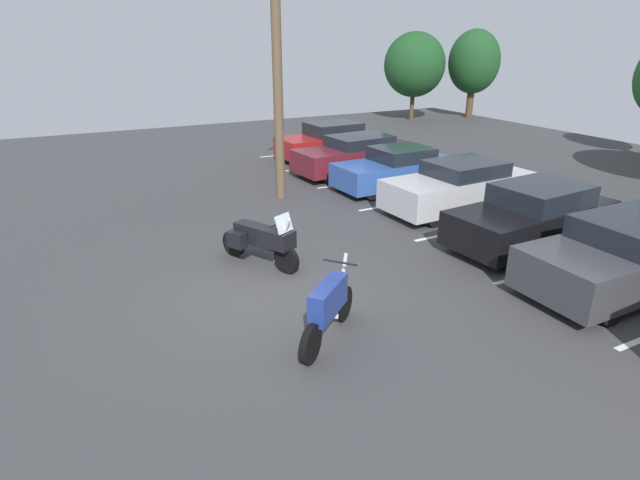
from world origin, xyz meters
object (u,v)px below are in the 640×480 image
Objects in this scene: motorcycle_touring at (261,239)px; car_red at (329,141)px; motorcycle_second at (328,307)px; car_blue at (396,169)px; car_silver at (460,187)px; car_black at (533,217)px; car_maroon at (356,155)px; utility_pole at (277,67)px; car_charcoal at (632,255)px.

car_red reaches higher than motorcycle_touring.
car_blue is (-7.35, 6.56, 0.06)m from motorcycle_second.
car_black reaches higher than car_silver.
car_maroon is 2.45m from car_blue.
car_maroon is (2.71, -0.28, -0.03)m from car_red.
car_red is 0.92× the size of car_silver.
car_red is 11.00m from car_black.
car_red is (-9.06, 6.60, 0.11)m from motorcycle_touring.
car_red is 6.85m from utility_pole.
motorcycle_second is at bearing -17.65° from utility_pole.
motorcycle_second is at bearing -99.52° from car_charcoal.
car_black reaches higher than car_blue.
car_maroon is (-9.79, 6.43, 0.09)m from motorcycle_second.
car_black is (11.00, -0.18, 0.01)m from car_red.
car_blue is 0.55× the size of utility_pole.
motorcycle_touring is at bearing -106.75° from car_black.
car_maroon is at bearing -179.83° from car_charcoal.
car_red is at bearing 179.05° from car_black.
car_charcoal is at bearing -1.05° from car_red.
car_black is at bearing 0.68° from car_maroon.
motorcycle_second is 0.39× the size of car_blue.
car_charcoal reaches higher than car_silver.
motorcycle_touring is at bearing -27.78° from utility_pole.
car_silver is 3.04m from car_black.
car_silver is 6.51m from utility_pole.
utility_pole is (-8.15, 2.59, 3.43)m from motorcycle_second.
utility_pole is (4.35, -4.12, 3.31)m from car_red.
car_maroon reaches higher than car_blue.
car_red is 0.90× the size of car_maroon.
car_silver is 0.61× the size of utility_pole.
motorcycle_touring reaches higher than motorcycle_second.
car_maroon reaches higher than motorcycle_touring.
car_silver is (2.82, 0.30, 0.05)m from car_blue.
utility_pole is at bearing 152.22° from motorcycle_touring.
car_black is at bearing 178.52° from car_charcoal.
motorcycle_second is at bearing -77.02° from car_black.
car_silver is (-4.53, 6.86, 0.10)m from motorcycle_second.
car_silver is 5.63m from car_charcoal.
car_charcoal is at bearing 54.55° from motorcycle_touring.
car_charcoal is (4.52, 6.35, 0.10)m from motorcycle_touring.
car_red is 0.90× the size of car_charcoal.
car_red is 1.02× the size of car_blue.
utility_pole is at bearing -157.26° from car_charcoal.
motorcycle_second is 0.37× the size of car_black.
utility_pole is at bearing 162.35° from motorcycle_second.
car_silver is at bearing 173.85° from car_black.
motorcycle_touring is at bearing -36.07° from car_red.
car_maroon is at bearing -5.93° from car_red.
utility_pole is at bearing -130.35° from car_silver.
motorcycle_touring is 11.22m from car_red.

